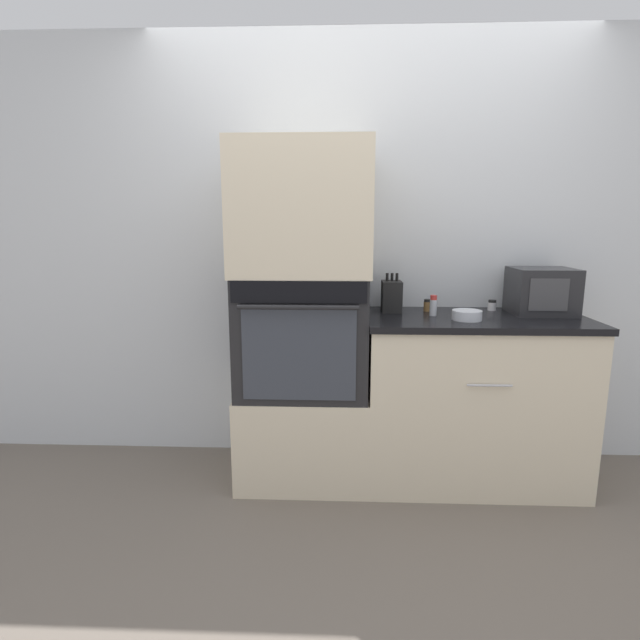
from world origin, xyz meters
The scene contains 12 objects.
ground_plane centered at (0.00, 0.00, 0.00)m, with size 12.00×12.00×0.00m, color #6B6056.
wall_back centered at (0.00, 0.63, 1.25)m, with size 8.00×0.05×2.50m.
oven_cabinet_base centered at (-0.36, 0.30, 0.26)m, with size 0.72×0.60×0.52m.
wall_oven centered at (-0.36, 0.30, 0.84)m, with size 0.69×0.64×0.64m.
oven_cabinet_upper centered at (-0.36, 0.30, 1.50)m, with size 0.72×0.60×0.68m.
counter_unit centered at (0.58, 0.30, 0.47)m, with size 1.18×0.63×0.94m.
microwave centered at (0.96, 0.40, 1.06)m, with size 0.33×0.30×0.25m.
knife_block centered at (0.14, 0.43, 1.02)m, with size 0.11×0.15×0.22m.
bowl centered at (0.50, 0.20, 0.96)m, with size 0.15×0.15×0.05m.
condiment_jar_near centered at (0.72, 0.49, 0.97)m, with size 0.05×0.05×0.06m.
condiment_jar_mid centered at (0.35, 0.31, 0.99)m, with size 0.04×0.04×0.11m.
condiment_jar_far centered at (0.34, 0.45, 0.97)m, with size 0.04×0.04×0.07m.
Camera 1 is at (-0.15, -2.38, 1.43)m, focal length 28.00 mm.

